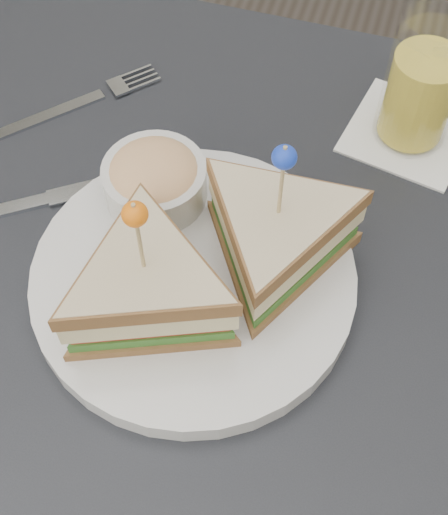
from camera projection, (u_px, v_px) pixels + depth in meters
ground_plane at (217, 502)px, 1.29m from camera, size 3.50×3.50×0.00m
table at (212, 330)px, 0.73m from camera, size 0.80×0.80×0.75m
plate_meal at (202, 257)px, 0.63m from camera, size 0.35×0.33×0.18m
cutlery_fork at (87, 99)px, 0.80m from camera, size 0.15×0.15×0.01m
cutlery_knife at (57, 197)px, 0.72m from camera, size 0.17×0.13×0.01m
drink_set at (422, 86)px, 0.72m from camera, size 0.14×0.14×0.16m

